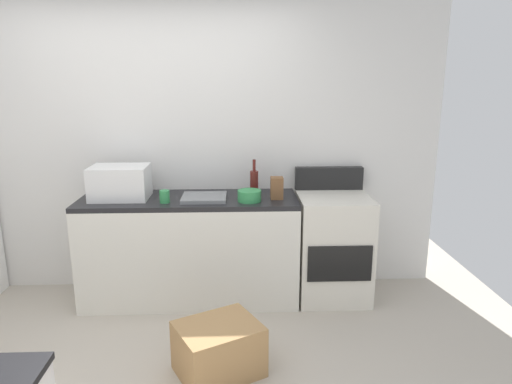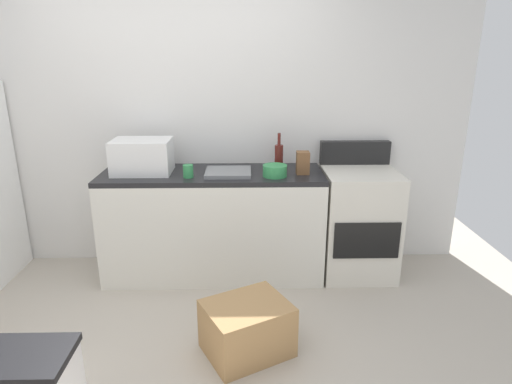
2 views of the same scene
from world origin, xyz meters
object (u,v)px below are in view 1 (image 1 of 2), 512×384
knife_block (277,188)px  microwave (120,182)px  stove_oven (332,245)px  coffee_mug (165,197)px  mixing_bowl (249,196)px  wine_bottle (254,181)px  cardboard_box_large (219,349)px

knife_block → microwave: bearing=177.2°
stove_oven → coffee_mug: size_ratio=11.00×
coffee_mug → mixing_bowl: coffee_mug is taller
microwave → wine_bottle: bearing=5.4°
wine_bottle → coffee_mug: 0.77m
mixing_bowl → coffee_mug: bearing=-178.5°
mixing_bowl → microwave: bearing=172.8°
stove_oven → cardboard_box_large: size_ratio=2.18×
coffee_mug → mixing_bowl: (0.68, 0.02, -0.00)m
knife_block → mixing_bowl: knife_block is taller
coffee_mug → cardboard_box_large: bearing=-64.0°
stove_oven → cardboard_box_large: 1.46m
wine_bottle → cardboard_box_large: bearing=-103.0°
knife_block → wine_bottle: bearing=137.2°
microwave → knife_block: 1.29m
wine_bottle → stove_oven: bearing=-8.8°
stove_oven → microwave: (-1.78, 0.00, 0.57)m
coffee_mug → cardboard_box_large: (0.45, -0.92, -0.78)m
mixing_bowl → cardboard_box_large: bearing=-103.4°
coffee_mug → cardboard_box_large: 1.29m
cardboard_box_large → microwave: bearing=127.7°
mixing_bowl → wine_bottle: bearing=78.9°
stove_oven → mixing_bowl: 0.87m
mixing_bowl → cardboard_box_large: (-0.23, -0.94, -0.78)m
microwave → knife_block: size_ratio=2.56×
stove_oven → microwave: size_ratio=2.39×
microwave → wine_bottle: 1.11m
microwave → coffee_mug: bearing=-21.7°
cardboard_box_large → wine_bottle: bearing=77.0°
mixing_bowl → stove_oven: bearing=10.6°
knife_block → mixing_bowl: (-0.23, -0.07, -0.04)m
coffee_mug → mixing_bowl: bearing=1.5°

